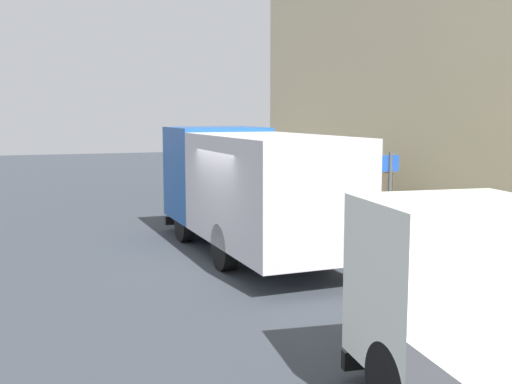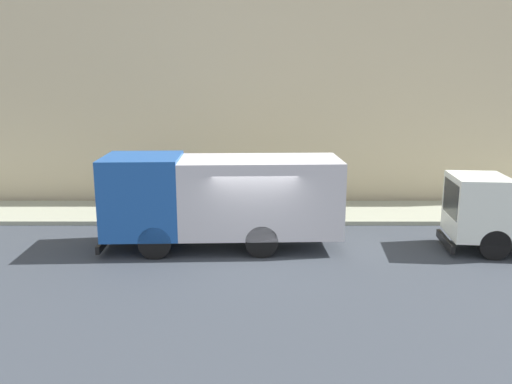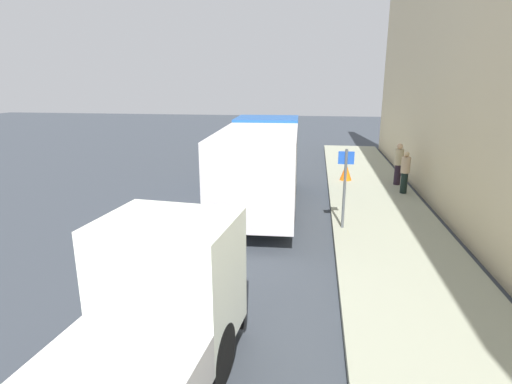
{
  "view_description": "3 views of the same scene",
  "coord_description": "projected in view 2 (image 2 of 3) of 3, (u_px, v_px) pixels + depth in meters",
  "views": [
    {
      "loc": [
        -4.02,
        -12.39,
        3.29
      ],
      "look_at": [
        0.8,
        1.08,
        1.46
      ],
      "focal_mm": 43.27,
      "sensor_mm": 36.0,
      "label": 1
    },
    {
      "loc": [
        -15.31,
        -0.03,
        5.33
      ],
      "look_at": [
        0.98,
        -0.02,
        1.7
      ],
      "focal_mm": 36.7,
      "sensor_mm": 36.0,
      "label": 2
    },
    {
      "loc": [
        2.38,
        -12.17,
        4.29
      ],
      "look_at": [
        0.79,
        -1.2,
        1.25
      ],
      "focal_mm": 28.56,
      "sensor_mm": 36.0,
      "label": 3
    }
  ],
  "objects": [
    {
      "name": "pedestrian_standing",
      "position": [
        141.0,
        182.0,
        21.51
      ],
      "size": [
        0.49,
        0.49,
        1.7
      ],
      "rotation": [
        0.0,
        0.0,
        2.5
      ],
      "color": "#261B28",
      "rests_on": "sidewalk"
    },
    {
      "name": "pedestrian_walking",
      "position": [
        173.0,
        183.0,
        21.53
      ],
      "size": [
        0.37,
        0.37,
        1.6
      ],
      "rotation": [
        0.0,
        0.0,
        0.12
      ],
      "color": "black",
      "rests_on": "sidewalk"
    },
    {
      "name": "building_facade",
      "position": [
        256.0,
        78.0,
        21.55
      ],
      "size": [
        0.5,
        30.0,
        10.46
      ],
      "primitive_type": "cube",
      "color": "beige",
      "rests_on": "ground"
    },
    {
      "name": "traffic_cone_orange",
      "position": [
        116.0,
        207.0,
        19.65
      ],
      "size": [
        0.51,
        0.51,
        0.72
      ],
      "primitive_type": "cone",
      "color": "orange",
      "rests_on": "sidewalk"
    },
    {
      "name": "small_flatbed_truck",
      "position": [
        512.0,
        217.0,
        16.05
      ],
      "size": [
        2.43,
        5.31,
        2.36
      ],
      "rotation": [
        0.0,
        0.0,
        -0.1
      ],
      "color": "white",
      "rests_on": "ground"
    },
    {
      "name": "large_utility_truck",
      "position": [
        221.0,
        196.0,
        16.36
      ],
      "size": [
        2.64,
        7.48,
        2.93
      ],
      "rotation": [
        0.0,
        0.0,
        0.04
      ],
      "color": "#1D51A3",
      "rests_on": "ground"
    },
    {
      "name": "street_sign_post",
      "position": [
        276.0,
        183.0,
        18.96
      ],
      "size": [
        0.44,
        0.08,
        2.31
      ],
      "color": "#4C5156",
      "rests_on": "sidewalk"
    },
    {
      "name": "sidewalk",
      "position": [
        255.0,
        212.0,
        20.6
      ],
      "size": [
        3.25,
        30.0,
        0.15
      ],
      "primitive_type": "cube",
      "color": "#9B9E88",
      "rests_on": "ground"
    },
    {
      "name": "ground",
      "position": [
        255.0,
        253.0,
        16.1
      ],
      "size": [
        80.0,
        80.0,
        0.0
      ],
      "primitive_type": "plane",
      "color": "#353B43"
    }
  ]
}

